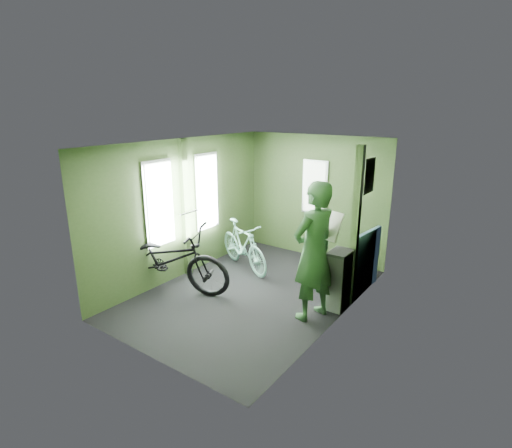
{
  "coord_description": "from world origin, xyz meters",
  "views": [
    {
      "loc": [
        3.3,
        -4.55,
        2.81
      ],
      "look_at": [
        0.0,
        0.1,
        1.1
      ],
      "focal_mm": 28.0,
      "sensor_mm": 36.0,
      "label": 1
    }
  ],
  "objects_px": {
    "bicycle_black": "(169,291)",
    "bicycle_mint": "(243,269)",
    "waste_box": "(339,280)",
    "passenger": "(314,252)",
    "bench_seat": "(352,270)"
  },
  "relations": [
    {
      "from": "passenger",
      "to": "bicycle_black",
      "type": "bearing_deg",
      "value": -57.34
    },
    {
      "from": "bicycle_mint",
      "to": "passenger",
      "type": "distance_m",
      "value": 2.16
    },
    {
      "from": "bicycle_black",
      "to": "bench_seat",
      "type": "relative_size",
      "value": 2.15
    },
    {
      "from": "passenger",
      "to": "waste_box",
      "type": "xyz_separation_m",
      "value": [
        0.19,
        0.44,
        -0.52
      ]
    },
    {
      "from": "bicycle_black",
      "to": "waste_box",
      "type": "height_order",
      "value": "waste_box"
    },
    {
      "from": "bicycle_mint",
      "to": "waste_box",
      "type": "relative_size",
      "value": 1.7
    },
    {
      "from": "bicycle_black",
      "to": "waste_box",
      "type": "relative_size",
      "value": 2.37
    },
    {
      "from": "bicycle_black",
      "to": "bicycle_mint",
      "type": "xyz_separation_m",
      "value": [
        0.42,
        1.39,
        0.0
      ]
    },
    {
      "from": "bicycle_mint",
      "to": "waste_box",
      "type": "bearing_deg",
      "value": -77.16
    },
    {
      "from": "passenger",
      "to": "bicycle_mint",
      "type": "bearing_deg",
      "value": -96.6
    },
    {
      "from": "passenger",
      "to": "waste_box",
      "type": "bearing_deg",
      "value": 173.78
    },
    {
      "from": "bicycle_black",
      "to": "bench_seat",
      "type": "xyz_separation_m",
      "value": [
        2.27,
        1.81,
        0.28
      ]
    },
    {
      "from": "bicycle_mint",
      "to": "passenger",
      "type": "xyz_separation_m",
      "value": [
        1.77,
        -0.79,
        0.95
      ]
    },
    {
      "from": "bicycle_black",
      "to": "bicycle_mint",
      "type": "relative_size",
      "value": 1.4
    },
    {
      "from": "bicycle_black",
      "to": "passenger",
      "type": "height_order",
      "value": "passenger"
    }
  ]
}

